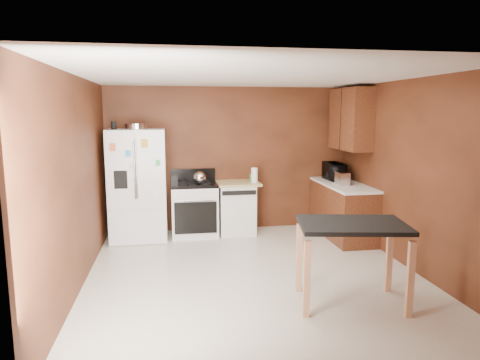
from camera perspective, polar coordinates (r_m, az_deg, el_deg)
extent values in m
plane|color=silver|center=(5.64, 1.79, -12.47)|extent=(4.50, 4.50, 0.00)
plane|color=white|center=(5.26, 1.93, 13.74)|extent=(4.50, 4.50, 0.00)
plane|color=brown|center=(7.51, -1.45, 2.80)|extent=(4.20, 0.00, 4.20)
plane|color=brown|center=(3.18, 9.75, -6.05)|extent=(4.20, 0.00, 4.20)
plane|color=brown|center=(5.32, -20.91, -0.40)|extent=(0.00, 4.50, 4.50)
plane|color=brown|center=(6.07, 21.69, 0.66)|extent=(0.00, 4.50, 4.50)
cylinder|color=silver|center=(7.01, -13.69, 6.97)|extent=(0.36, 0.36, 0.09)
cylinder|color=black|center=(6.96, -16.50, 6.98)|extent=(0.08, 0.08, 0.12)
sphere|color=silver|center=(7.02, -5.42, 0.30)|extent=(0.21, 0.21, 0.21)
cylinder|color=white|center=(7.20, 1.94, 0.64)|extent=(0.14, 0.14, 0.25)
cylinder|color=green|center=(7.38, 1.71, 0.32)|extent=(0.13, 0.13, 0.12)
cube|color=silver|center=(7.15, 13.50, 0.21)|extent=(0.18, 0.28, 0.20)
imported|color=black|center=(7.62, 12.47, 1.05)|extent=(0.35, 0.50, 0.27)
cube|color=white|center=(7.14, -13.44, -0.61)|extent=(0.90, 0.75, 1.80)
cube|color=white|center=(6.74, -15.67, 1.14)|extent=(0.43, 0.02, 1.20)
cube|color=white|center=(6.70, -11.84, 1.24)|extent=(0.43, 0.02, 1.20)
cube|color=white|center=(6.89, -13.48, -6.24)|extent=(0.88, 0.02, 0.54)
cube|color=black|center=(6.75, -15.62, 0.04)|extent=(0.20, 0.01, 0.28)
cylinder|color=silver|center=(6.69, -13.91, 1.33)|extent=(0.02, 0.02, 0.90)
cylinder|color=silver|center=(6.69, -13.65, 1.33)|extent=(0.02, 0.02, 0.90)
cube|color=orange|center=(6.69, -16.63, 4.23)|extent=(0.09, 0.00, 0.12)
cube|color=#36B9E7|center=(6.67, -14.72, 3.44)|extent=(0.08, 0.00, 0.10)
cube|color=gold|center=(6.64, -12.62, 4.79)|extent=(0.10, 0.00, 0.13)
cube|color=#44C057|center=(6.66, -10.89, 2.26)|extent=(0.07, 0.00, 0.09)
cube|color=white|center=(6.74, -11.11, -1.97)|extent=(0.09, 0.00, 0.10)
cube|color=#99D3E6|center=(6.69, -14.22, 1.75)|extent=(0.07, 0.00, 0.07)
cube|color=white|center=(7.27, -6.09, -4.06)|extent=(0.76, 0.65, 0.85)
cube|color=black|center=(7.18, -6.15, -0.56)|extent=(0.76, 0.65, 0.05)
cube|color=black|center=(7.45, -6.29, 0.76)|extent=(0.76, 0.06, 0.20)
cube|color=black|center=(6.96, -5.92, -5.04)|extent=(0.68, 0.02, 0.52)
cylinder|color=silver|center=(6.88, -5.96, -2.72)|extent=(0.62, 0.02, 0.02)
cylinder|color=black|center=(7.33, -7.63, -0.16)|extent=(0.17, 0.17, 0.02)
cylinder|color=black|center=(7.35, -4.82, -0.09)|extent=(0.17, 0.17, 0.02)
cylinder|color=black|center=(7.01, -7.55, -0.57)|extent=(0.17, 0.17, 0.02)
cylinder|color=black|center=(7.03, -4.62, -0.50)|extent=(0.17, 0.17, 0.02)
cube|color=white|center=(7.37, -0.49, -3.83)|extent=(0.60, 0.60, 0.85)
cube|color=black|center=(7.00, -0.10, -1.72)|extent=(0.56, 0.02, 0.07)
cube|color=tan|center=(7.28, -0.50, -0.42)|extent=(0.78, 0.62, 0.04)
cube|color=brown|center=(7.36, 13.51, -4.06)|extent=(0.60, 1.55, 0.86)
cube|color=white|center=(7.27, 13.64, -0.61)|extent=(0.63, 1.58, 0.04)
cube|color=brown|center=(7.32, 14.56, 7.84)|extent=(0.35, 1.05, 1.00)
cube|color=black|center=(7.25, 13.26, 7.88)|extent=(0.01, 0.01, 1.00)
cube|color=black|center=(4.73, 14.78, -5.79)|extent=(1.23, 0.93, 0.05)
cube|color=tan|center=(5.07, 7.88, -10.24)|extent=(0.08, 0.08, 0.80)
cube|color=tan|center=(5.30, 19.27, -9.82)|extent=(0.08, 0.08, 0.80)
cube|color=tan|center=(4.48, 8.90, -12.93)|extent=(0.08, 0.08, 0.80)
cube|color=tan|center=(4.74, 21.75, -12.25)|extent=(0.08, 0.08, 0.80)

